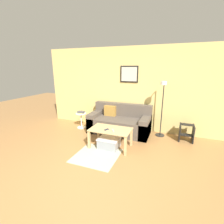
% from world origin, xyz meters
% --- Properties ---
extents(ground_plane, '(16.00, 16.00, 0.00)m').
position_xyz_m(ground_plane, '(0.00, 0.00, 0.00)').
color(ground_plane, '#A87542').
extents(wall_back, '(5.60, 0.09, 2.55)m').
position_xyz_m(wall_back, '(0.00, 2.92, 1.28)').
color(wall_back, '#DDC472').
rests_on(wall_back, ground_plane).
extents(area_rug, '(0.97, 0.96, 0.01)m').
position_xyz_m(area_rug, '(-0.12, 0.94, 0.00)').
color(area_rug, '#B2B79E').
rests_on(area_rug, ground_plane).
extents(couch, '(1.82, 0.86, 0.85)m').
position_xyz_m(couch, '(-0.08, 2.46, 0.30)').
color(couch, brown).
rests_on(couch, ground_plane).
extents(coffee_table, '(1.00, 0.60, 0.48)m').
position_xyz_m(coffee_table, '(0.02, 1.45, 0.39)').
color(coffee_table, tan).
rests_on(coffee_table, ground_plane).
extents(storage_bin, '(0.51, 0.45, 0.26)m').
position_xyz_m(storage_bin, '(-0.00, 1.41, 0.13)').
color(storage_bin, gray).
rests_on(storage_bin, ground_plane).
extents(floor_lamp, '(0.26, 0.44, 1.60)m').
position_xyz_m(floor_lamp, '(1.12, 2.53, 0.94)').
color(floor_lamp, black).
rests_on(floor_lamp, ground_plane).
extents(side_table, '(0.34, 0.34, 0.50)m').
position_xyz_m(side_table, '(-1.38, 2.35, 0.30)').
color(side_table, white).
rests_on(side_table, ground_plane).
extents(book_stack, '(0.24, 0.19, 0.06)m').
position_xyz_m(book_stack, '(-1.38, 2.36, 0.53)').
color(book_stack, '#D8C666').
rests_on(book_stack, side_table).
extents(remote_control, '(0.11, 0.15, 0.02)m').
position_xyz_m(remote_control, '(0.11, 1.37, 0.49)').
color(remote_control, '#99999E').
rests_on(remote_control, coffee_table).
extents(cell_phone, '(0.11, 0.15, 0.01)m').
position_xyz_m(cell_phone, '(-0.05, 1.37, 0.48)').
color(cell_phone, '#1E2338').
rests_on(cell_phone, coffee_table).
extents(step_stool, '(0.36, 0.38, 0.45)m').
position_xyz_m(step_stool, '(1.81, 2.54, 0.24)').
color(step_stool, black).
rests_on(step_stool, ground_plane).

